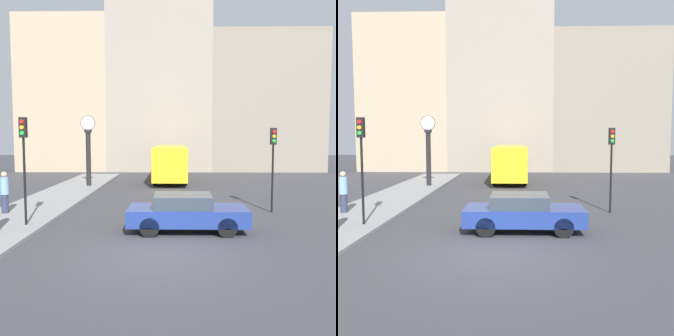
% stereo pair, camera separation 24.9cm
% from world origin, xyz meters
% --- Properties ---
extents(ground_plane, '(120.00, 120.00, 0.00)m').
position_xyz_m(ground_plane, '(0.00, 0.00, 0.00)').
color(ground_plane, '#38383D').
extents(sidewalk_corner, '(3.31, 24.76, 0.13)m').
position_xyz_m(sidewalk_corner, '(-6.20, 10.38, 0.07)').
color(sidewalk_corner, gray).
rests_on(sidewalk_corner, ground_plane).
extents(building_row, '(30.64, 5.00, 16.91)m').
position_xyz_m(building_row, '(-0.39, 28.05, 7.72)').
color(building_row, tan).
rests_on(building_row, ground_plane).
extents(sedan_car, '(4.35, 1.85, 1.38)m').
position_xyz_m(sedan_car, '(0.87, 2.72, 0.71)').
color(sedan_car, navy).
rests_on(sedan_car, ground_plane).
extents(bus_distant, '(2.47, 9.70, 2.72)m').
position_xyz_m(bus_distant, '(0.10, 18.77, 1.56)').
color(bus_distant, gold).
rests_on(bus_distant, ground_plane).
extents(traffic_light_near, '(0.26, 0.24, 4.07)m').
position_xyz_m(traffic_light_near, '(-5.25, 3.10, 3.04)').
color(traffic_light_near, black).
rests_on(traffic_light_near, sidewalk_corner).
extents(traffic_light_far, '(0.26, 0.24, 3.88)m').
position_xyz_m(traffic_light_far, '(4.92, 6.27, 2.78)').
color(traffic_light_far, black).
rests_on(traffic_light_far, ground_plane).
extents(street_clock, '(0.99, 0.42, 4.78)m').
position_xyz_m(street_clock, '(-5.47, 14.59, 2.50)').
color(street_clock, black).
rests_on(street_clock, sidewalk_corner).
extents(pedestrian_blue_stripe, '(0.35, 0.35, 1.83)m').
position_xyz_m(pedestrian_blue_stripe, '(-7.03, 5.26, 1.06)').
color(pedestrian_blue_stripe, '#2D334C').
rests_on(pedestrian_blue_stripe, sidewalk_corner).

